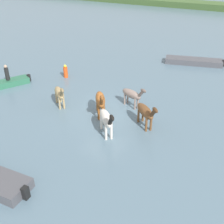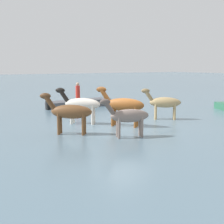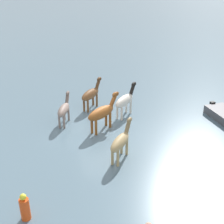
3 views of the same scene
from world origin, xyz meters
name	(u,v)px [view 1 (image 1 of 3)]	position (x,y,z in m)	size (l,w,h in m)	color
ground_plane	(104,115)	(0.00, 0.00, 0.00)	(189.48, 189.48, 0.00)	slate
horse_pinto_flank	(146,112)	(2.85, 0.13, 1.01)	(2.05, 1.79, 1.83)	brown
horse_lead	(106,119)	(1.34, -1.78, 1.04)	(2.03, 1.93, 1.88)	silver
horse_dun_straggler	(132,94)	(0.99, 1.99, 0.92)	(2.13, 1.02, 1.67)	gray
horse_rear_stallion	(60,93)	(-3.22, -0.47, 0.96)	(2.01, 1.63, 1.75)	tan
horse_mid_herd	(100,100)	(-0.17, -0.10, 1.09)	(1.87, 2.24, 1.97)	brown
boat_launch_far	(6,84)	(-9.14, -0.12, 0.16)	(2.34, 3.74, 0.71)	#2D6B4C
boat_motor_center	(193,62)	(2.00, 12.90, 0.18)	(5.51, 2.98, 0.76)	#4C4C51
person_spotter_bow	(7,73)	(-9.01, 0.01, 1.11)	(0.32, 0.32, 1.19)	black
buoy_channel_marker	(66,72)	(-6.31, 3.79, 0.51)	(0.36, 0.36, 1.14)	#E54C19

